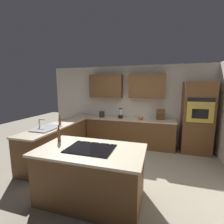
{
  "coord_description": "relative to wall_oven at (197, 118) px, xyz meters",
  "views": [
    {
      "loc": [
        -0.79,
        3.28,
        1.91
      ],
      "look_at": [
        0.61,
        -1.45,
        1.13
      ],
      "focal_mm": 25.52,
      "sensor_mm": 36.0,
      "label": 1
    }
  ],
  "objects": [
    {
      "name": "mixing_bowl",
      "position": [
        1.6,
        0.0,
        -0.08
      ],
      "size": [
        0.19,
        0.19,
        0.1
      ],
      "primitive_type": "ellipsoid",
      "color": "#CC724C",
      "rests_on": "countertop_back"
    },
    {
      "name": "countertop_side",
      "position": [
        3.67,
        1.17,
        -0.15
      ],
      "size": [
        0.64,
        2.94,
        0.04
      ],
      "primitive_type": "cube",
      "color": "beige",
      "rests_on": "lower_cabinets_side"
    },
    {
      "name": "lower_cabinets_back",
      "position": [
        1.95,
        -0.0,
        -0.6
      ],
      "size": [
        2.8,
        0.6,
        0.86
      ],
      "primitive_type": "cube",
      "color": "brown",
      "rests_on": "ground"
    },
    {
      "name": "wall_back",
      "position": [
        1.92,
        -0.33,
        0.44
      ],
      "size": [
        6.0,
        0.44,
        2.6
      ],
      "color": "silver",
      "rests_on": "ground"
    },
    {
      "name": "cooktop",
      "position": [
        2.11,
        2.7,
        -0.12
      ],
      "size": [
        0.76,
        0.56,
        0.03
      ],
      "color": "black",
      "rests_on": "island_top"
    },
    {
      "name": "island_base",
      "position": [
        2.11,
        2.7,
        -0.6
      ],
      "size": [
        1.68,
        0.95,
        0.86
      ],
      "primitive_type": "cube",
      "color": "brown",
      "rests_on": "ground"
    },
    {
      "name": "lower_cabinets_side",
      "position": [
        3.67,
        1.17,
        -0.6
      ],
      "size": [
        0.6,
        2.9,
        0.86
      ],
      "primitive_type": "cube",
      "color": "brown",
      "rests_on": "ground"
    },
    {
      "name": "blender",
      "position": [
        2.25,
        0.0,
        0.01
      ],
      "size": [
        0.15,
        0.15,
        0.32
      ],
      "color": "black",
      "rests_on": "countertop_back"
    },
    {
      "name": "island_top",
      "position": [
        2.11,
        2.7,
        -0.15
      ],
      "size": [
        1.76,
        1.03,
        0.04
      ],
      "primitive_type": "cube",
      "color": "beige",
      "rests_on": "island_base"
    },
    {
      "name": "dish_soap_bottle",
      "position": [
        3.62,
        1.35,
        -0.03
      ],
      "size": [
        0.06,
        0.06,
        0.26
      ],
      "color": "brown",
      "rests_on": "countertop_side"
    },
    {
      "name": "ground_plane",
      "position": [
        1.85,
        1.72,
        -1.03
      ],
      "size": [
        14.0,
        14.0,
        0.0
      ],
      "primitive_type": "plane",
      "color": "#9E937F"
    },
    {
      "name": "wall_oven",
      "position": [
        0.0,
        0.0,
        0.0
      ],
      "size": [
        0.8,
        0.66,
        2.06
      ],
      "color": "brown",
      "rests_on": "ground"
    },
    {
      "name": "oil_bottle",
      "position": [
        2.81,
        2.56,
        0.0
      ],
      "size": [
        0.06,
        0.06,
        0.32
      ],
      "color": "brown",
      "rests_on": "island_top"
    },
    {
      "name": "spice_rack",
      "position": [
        1.0,
        -0.08,
        0.04
      ],
      "size": [
        0.26,
        0.11,
        0.33
      ],
      "color": "brown",
      "rests_on": "countertop_back"
    },
    {
      "name": "kettle",
      "position": [
        2.9,
        0.0,
        -0.03
      ],
      "size": [
        0.18,
        0.18,
        0.2
      ],
      "primitive_type": "cylinder",
      "color": "#262628",
      "rests_on": "countertop_back"
    },
    {
      "name": "countertop_back",
      "position": [
        1.95,
        -0.0,
        -0.15
      ],
      "size": [
        2.84,
        0.64,
        0.04
      ],
      "primitive_type": "cube",
      "color": "beige",
      "rests_on": "lower_cabinets_back"
    },
    {
      "name": "sink_unit",
      "position": [
        3.68,
        1.83,
        -0.11
      ],
      "size": [
        0.46,
        0.7,
        0.23
      ],
      "color": "#515456",
      "rests_on": "countertop_side"
    }
  ]
}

